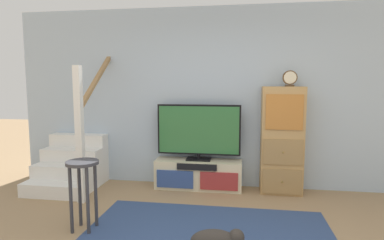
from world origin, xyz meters
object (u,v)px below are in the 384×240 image
(television, at_px, (199,131))
(side_cabinet, at_px, (282,140))
(media_console, at_px, (198,174))
(bar_stool_near, at_px, (83,179))
(desk_clock, at_px, (290,78))

(television, relative_size, side_cabinet, 0.81)
(media_console, xyz_separation_m, bar_stool_near, (-1.03, -1.55, 0.34))
(television, distance_m, side_cabinet, 1.20)
(media_console, distance_m, side_cabinet, 1.32)
(desk_clock, xyz_separation_m, bar_stool_near, (-2.30, -1.54, -1.08))
(television, bearing_deg, side_cabinet, -0.65)
(side_cabinet, xyz_separation_m, desk_clock, (0.08, -0.01, 0.88))
(media_console, xyz_separation_m, side_cabinet, (1.20, 0.01, 0.55))
(television, relative_size, bar_stool_near, 1.63)
(side_cabinet, bearing_deg, television, 179.35)
(media_console, relative_size, television, 1.04)
(desk_clock, bearing_deg, television, 178.72)
(media_console, relative_size, side_cabinet, 0.84)
(desk_clock, bearing_deg, media_console, 179.79)
(bar_stool_near, bearing_deg, desk_clock, 33.83)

